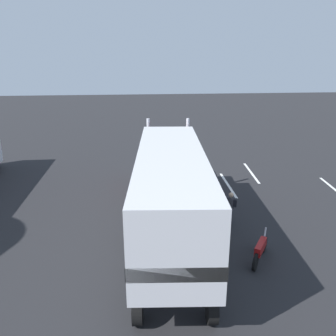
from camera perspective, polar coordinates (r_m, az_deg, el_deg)
name	(u,v)px	position (r m, az deg, el deg)	size (l,w,h in m)	color
ground_plane	(171,180)	(21.93, 0.53, -2.12)	(120.00, 120.00, 0.00)	#232326
lane_stripe_near	(228,185)	(21.46, 10.27, -2.86)	(4.40, 0.16, 0.01)	silver
lane_stripe_mid	(251,173)	(24.12, 14.12, -0.79)	(4.40, 0.16, 0.01)	silver
lane_stripe_far	(335,190)	(22.74, 26.83, -3.38)	(4.40, 0.16, 0.01)	silver
semi_truck	(170,182)	(14.41, 0.35, -2.34)	(14.34, 3.91, 4.50)	#B21919
person_bystander	(231,207)	(16.16, 10.75, -6.60)	(0.39, 0.48, 1.63)	#2D3347
motorcycle	(260,249)	(13.85, 15.60, -13.33)	(1.79, 1.29, 1.12)	black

